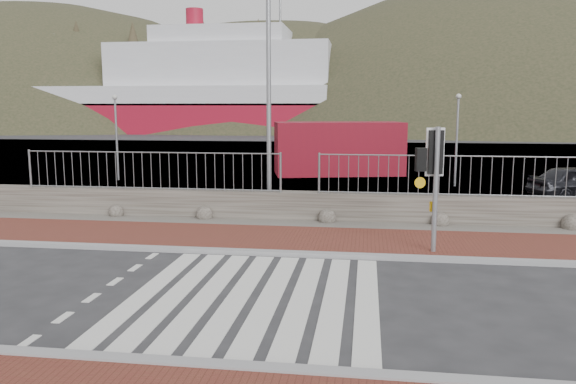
# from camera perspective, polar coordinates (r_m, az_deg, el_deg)

# --- Properties ---
(ground) EXTENTS (220.00, 220.00, 0.00)m
(ground) POSITION_cam_1_polar(r_m,az_deg,el_deg) (10.75, -3.43, -10.57)
(ground) COLOR #28282B
(ground) RESTS_ON ground
(sidewalk_far) EXTENTS (40.00, 3.00, 0.08)m
(sidewalk_far) POSITION_cam_1_polar(r_m,az_deg,el_deg) (15.00, -0.02, -4.84)
(sidewalk_far) COLOR brown
(sidewalk_far) RESTS_ON ground
(kerb_near) EXTENTS (40.00, 0.25, 0.12)m
(kerb_near) POSITION_cam_1_polar(r_m,az_deg,el_deg) (8.04, -7.87, -17.14)
(kerb_near) COLOR gray
(kerb_near) RESTS_ON ground
(kerb_far) EXTENTS (40.00, 0.25, 0.12)m
(kerb_far) POSITION_cam_1_polar(r_m,az_deg,el_deg) (13.56, -0.91, -6.26)
(kerb_far) COLOR gray
(kerb_far) RESTS_ON ground
(zebra_crossing) EXTENTS (4.62, 5.60, 0.01)m
(zebra_crossing) POSITION_cam_1_polar(r_m,az_deg,el_deg) (10.75, -3.43, -10.54)
(zebra_crossing) COLOR silver
(zebra_crossing) RESTS_ON ground
(gravel_strip) EXTENTS (40.00, 1.50, 0.06)m
(gravel_strip) POSITION_cam_1_polar(r_m,az_deg,el_deg) (16.94, 0.92, -3.31)
(gravel_strip) COLOR #59544C
(gravel_strip) RESTS_ON ground
(stone_wall) EXTENTS (40.00, 0.60, 0.90)m
(stone_wall) POSITION_cam_1_polar(r_m,az_deg,el_deg) (17.64, 1.25, -1.45)
(stone_wall) COLOR #48423B
(stone_wall) RESTS_ON ground
(railing) EXTENTS (18.07, 0.07, 1.22)m
(railing) POSITION_cam_1_polar(r_m,az_deg,el_deg) (17.31, 1.21, 2.94)
(railing) COLOR gray
(railing) RESTS_ON stone_wall
(quay) EXTENTS (120.00, 40.00, 0.50)m
(quay) POSITION_cam_1_polar(r_m,az_deg,el_deg) (38.07, 4.91, 3.26)
(quay) COLOR #4C4C4F
(quay) RESTS_ON ground
(water) EXTENTS (220.00, 50.00, 0.05)m
(water) POSITION_cam_1_polar(r_m,az_deg,el_deg) (72.96, 6.43, 5.79)
(water) COLOR #3F4C54
(water) RESTS_ON ground
(ferry) EXTENTS (50.00, 16.00, 20.00)m
(ferry) POSITION_cam_1_polar(r_m,az_deg,el_deg) (82.32, -11.07, 9.73)
(ferry) COLOR maroon
(ferry) RESTS_ON ground
(hills_backdrop) EXTENTS (254.00, 90.00, 100.00)m
(hills_backdrop) POSITION_cam_1_polar(r_m,az_deg,el_deg) (101.51, 10.46, -6.72)
(hills_backdrop) COLOR #272D1B
(hills_backdrop) RESTS_ON ground
(traffic_signal_far) EXTENTS (0.76, 0.37, 3.08)m
(traffic_signal_far) POSITION_cam_1_polar(r_m,az_deg,el_deg) (13.72, 14.70, 2.88)
(traffic_signal_far) COLOR gray
(traffic_signal_far) RESTS_ON ground
(streetlight) EXTENTS (1.81, 0.61, 8.63)m
(streetlight) POSITION_cam_1_polar(r_m,az_deg,el_deg) (18.38, -1.51, 12.75)
(streetlight) COLOR gray
(streetlight) RESTS_ON ground
(shipping_container) EXTENTS (7.07, 4.19, 2.76)m
(shipping_container) POSITION_cam_1_polar(r_m,az_deg,el_deg) (29.86, 5.13, 4.45)
(shipping_container) COLOR maroon
(shipping_container) RESTS_ON ground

